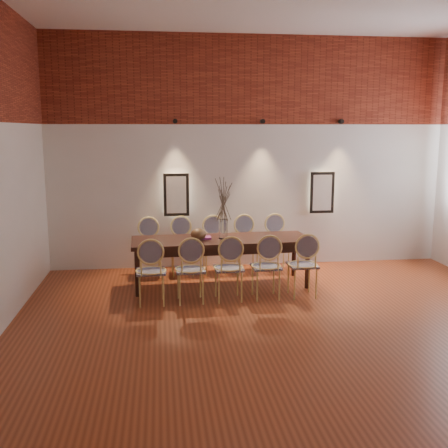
{
  "coord_description": "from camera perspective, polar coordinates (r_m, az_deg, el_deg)",
  "views": [
    {
      "loc": [
        -1.58,
        -5.6,
        2.41
      ],
      "look_at": [
        -0.66,
        1.88,
        1.05
      ],
      "focal_mm": 42.0,
      "sensor_mm": 36.0,
      "label": 1
    }
  ],
  "objects": [
    {
      "name": "wall_back",
      "position": [
        9.29,
        2.8,
        7.7
      ],
      "size": [
        7.0,
        0.1,
        4.0
      ],
      "primitive_type": "cube",
      "color": "silver",
      "rests_on": "ground"
    },
    {
      "name": "brick_band_back",
      "position": [
        9.25,
        2.94,
        15.43
      ],
      "size": [
        7.0,
        0.02,
        1.5
      ],
      "primitive_type": "cube",
      "color": "maroon",
      "rests_on": "ground"
    },
    {
      "name": "spot_fixture_left",
      "position": [
        9.02,
        -5.34,
        11.08
      ],
      "size": [
        0.08,
        0.1,
        0.08
      ],
      "primitive_type": "cylinder",
      "rotation": [
        1.57,
        0.0,
        0.0
      ],
      "color": "black",
      "rests_on": "wall_back"
    },
    {
      "name": "dried_branches",
      "position": [
        8.01,
        -0.09,
        2.63
      ],
      "size": [
        0.5,
        0.5,
        0.7
      ],
      "primitive_type": null,
      "color": "#4B3E2D",
      "rests_on": "vase"
    },
    {
      "name": "chair_far_c",
      "position": [
        8.86,
        -1.05,
        -2.42
      ],
      "size": [
        0.45,
        0.45,
        0.94
      ],
      "primitive_type": null,
      "rotation": [
        0.0,
        0.0,
        3.18
      ],
      "color": "#E9D37C",
      "rests_on": "floor"
    },
    {
      "name": "floor",
      "position": [
        6.3,
        8.27,
        -12.47
      ],
      "size": [
        7.0,
        7.0,
        0.02
      ],
      "primitive_type": "cube",
      "color": "brown",
      "rests_on": "ground"
    },
    {
      "name": "chair_far_e",
      "position": [
        9.07,
        5.82,
        -2.17
      ],
      "size": [
        0.45,
        0.45,
        0.94
      ],
      "primitive_type": null,
      "rotation": [
        0.0,
        0.0,
        3.18
      ],
      "color": "#E9D37C",
      "rests_on": "floor"
    },
    {
      "name": "niche_right",
      "position": [
        9.56,
        10.58,
        3.4
      ],
      "size": [
        0.36,
        0.06,
        0.66
      ],
      "primitive_type": "cube",
      "color": "#FFEAC6",
      "rests_on": "wall_back"
    },
    {
      "name": "chair_far_d",
      "position": [
        8.95,
        2.43,
        -2.29
      ],
      "size": [
        0.45,
        0.45,
        0.94
      ],
      "primitive_type": null,
      "rotation": [
        0.0,
        0.0,
        3.18
      ],
      "color": "#E9D37C",
      "rests_on": "floor"
    },
    {
      "name": "chair_near_e",
      "position": [
        7.73,
        8.54,
        -4.42
      ],
      "size": [
        0.45,
        0.45,
        0.94
      ],
      "primitive_type": null,
      "rotation": [
        0.0,
        0.0,
        0.03
      ],
      "color": "#E9D37C",
      "rests_on": "floor"
    },
    {
      "name": "dining_table",
      "position": [
        8.19,
        -0.34,
        -4.16
      ],
      "size": [
        2.77,
        0.97,
        0.75
      ],
      "primitive_type": "cube",
      "rotation": [
        0.0,
        0.0,
        0.03
      ],
      "color": "#331811",
      "rests_on": "floor"
    },
    {
      "name": "vase",
      "position": [
        8.08,
        -0.09,
        -0.54
      ],
      "size": [
        0.14,
        0.14,
        0.3
      ],
      "primitive_type": "cylinder",
      "color": "silver",
      "rests_on": "dining_table"
    },
    {
      "name": "chair_near_b",
      "position": [
        7.41,
        -3.7,
        -4.97
      ],
      "size": [
        0.45,
        0.45,
        0.94
      ],
      "primitive_type": null,
      "rotation": [
        0.0,
        0.0,
        0.03
      ],
      "color": "#E9D37C",
      "rests_on": "floor"
    },
    {
      "name": "chair_far_b",
      "position": [
        8.8,
        -4.58,
        -2.53
      ],
      "size": [
        0.45,
        0.45,
        0.94
      ],
      "primitive_type": null,
      "rotation": [
        0.0,
        0.0,
        3.18
      ],
      "color": "#E9D37C",
      "rests_on": "floor"
    },
    {
      "name": "spot_fixture_right",
      "position": [
        9.57,
        12.63,
        10.83
      ],
      "size": [
        0.08,
        0.1,
        0.08
      ],
      "primitive_type": "cylinder",
      "rotation": [
        1.57,
        0.0,
        0.0
      ],
      "color": "black",
      "rests_on": "wall_back"
    },
    {
      "name": "chair_near_c",
      "position": [
        7.48,
        0.49,
        -4.81
      ],
      "size": [
        0.45,
        0.45,
        0.94
      ],
      "primitive_type": null,
      "rotation": [
        0.0,
        0.0,
        0.03
      ],
      "color": "#E9D37C",
      "rests_on": "floor"
    },
    {
      "name": "chair_far_a",
      "position": [
        8.78,
        -8.15,
        -2.64
      ],
      "size": [
        0.45,
        0.45,
        0.94
      ],
      "primitive_type": null,
      "rotation": [
        0.0,
        0.0,
        3.18
      ],
      "color": "#E9D37C",
      "rests_on": "floor"
    },
    {
      "name": "book",
      "position": [
        8.1,
        -2.37,
        -1.5
      ],
      "size": [
        0.27,
        0.19,
        0.03
      ],
      "primitive_type": "cube",
      "rotation": [
        0.0,
        0.0,
        0.03
      ],
      "color": "#913082",
      "rests_on": "dining_table"
    },
    {
      "name": "chair_near_d",
      "position": [
        7.58,
        4.58,
        -4.62
      ],
      "size": [
        0.45,
        0.45,
        0.94
      ],
      "primitive_type": null,
      "rotation": [
        0.0,
        0.0,
        0.03
      ],
      "color": "#E9D37C",
      "rests_on": "floor"
    },
    {
      "name": "spot_fixture_mid",
      "position": [
        9.19,
        4.22,
        11.08
      ],
      "size": [
        0.08,
        0.1,
        0.08
      ],
      "primitive_type": "cylinder",
      "rotation": [
        1.57,
        0.0,
        0.0
      ],
      "color": "black",
      "rests_on": "wall_back"
    },
    {
      "name": "niche_left",
      "position": [
        9.12,
        -5.22,
        3.2
      ],
      "size": [
        0.36,
        0.06,
        0.66
      ],
      "primitive_type": "cube",
      "color": "#FFEAC6",
      "rests_on": "wall_back"
    },
    {
      "name": "chair_near_a",
      "position": [
        7.38,
        -7.95,
        -5.11
      ],
      "size": [
        0.45,
        0.45,
        0.94
      ],
      "primitive_type": null,
      "rotation": [
        0.0,
        0.0,
        0.03
      ],
      "color": "#E9D37C",
      "rests_on": "floor"
    },
    {
      "name": "bowl",
      "position": [
        7.99,
        -2.78,
        -1.11
      ],
      "size": [
        0.24,
        0.24,
        0.18
      ],
      "primitive_type": "ellipsoid",
      "color": "brown",
      "rests_on": "dining_table"
    }
  ]
}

